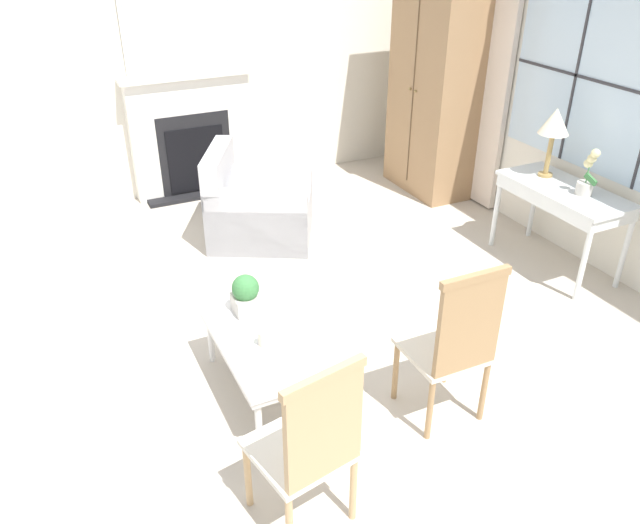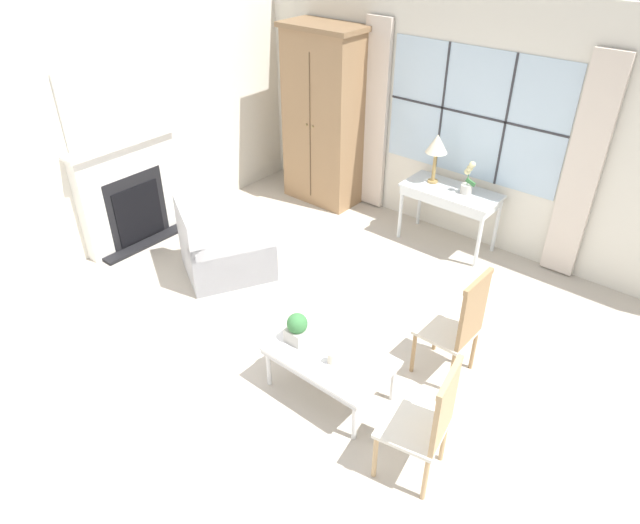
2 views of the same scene
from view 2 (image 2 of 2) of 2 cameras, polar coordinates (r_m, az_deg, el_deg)
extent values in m
plane|color=#BCB2A3|center=(5.31, -2.39, -9.65)|extent=(14.00, 14.00, 0.00)
cube|color=silver|center=(6.82, 15.06, 13.18)|extent=(7.20, 0.06, 2.80)
cube|color=silver|center=(6.75, 15.07, 14.04)|extent=(2.13, 0.01, 1.44)
cube|color=#2D2D33|center=(6.90, 12.15, 14.85)|extent=(0.02, 0.02, 1.44)
cube|color=#2D2D33|center=(6.60, 18.07, 13.13)|extent=(0.02, 0.02, 1.44)
cube|color=#2D2D33|center=(6.74, 15.05, 14.02)|extent=(2.13, 0.02, 0.02)
cube|color=beige|center=(7.41, 5.51, 14.18)|extent=(0.35, 0.06, 2.39)
cube|color=beige|center=(6.42, 24.73, 8.19)|extent=(0.35, 0.06, 2.39)
cube|color=silver|center=(7.01, -18.44, 13.17)|extent=(0.06, 7.20, 2.80)
cube|color=black|center=(7.29, -17.28, 2.09)|extent=(0.34, 1.14, 0.04)
cube|color=silver|center=(7.08, -18.45, 6.47)|extent=(0.18, 1.27, 1.24)
cube|color=silver|center=(6.81, -19.25, 11.21)|extent=(0.24, 1.35, 0.04)
cube|color=black|center=(7.10, -17.69, 4.68)|extent=(0.02, 0.61, 0.68)
cube|color=black|center=(7.08, -17.80, 5.12)|extent=(0.01, 0.77, 0.84)
cube|color=silver|center=(6.76, -20.39, 14.64)|extent=(0.04, 1.12, 0.84)
cube|color=silver|center=(6.75, -20.30, 14.61)|extent=(0.01, 1.04, 0.76)
cube|color=#93704C|center=(7.59, 0.33, 14.01)|extent=(0.98, 0.53, 2.23)
cube|color=olive|center=(7.30, 0.36, 22.53)|extent=(1.06, 0.59, 0.06)
cube|color=brown|center=(7.42, -1.02, 13.17)|extent=(0.01, 0.01, 1.87)
sphere|color=#997F4C|center=(7.43, -1.36, 13.56)|extent=(0.03, 0.03, 0.03)
sphere|color=#997F4C|center=(7.36, -0.75, 13.39)|extent=(0.03, 0.03, 0.03)
cube|color=silver|center=(6.77, 13.01, 6.97)|extent=(1.11, 0.52, 0.03)
cube|color=silver|center=(6.80, 12.94, 6.48)|extent=(1.07, 0.50, 0.10)
cylinder|color=silver|center=(6.98, 8.06, 4.98)|extent=(0.04, 0.04, 0.69)
cylinder|color=silver|center=(6.57, 15.60, 2.13)|extent=(0.04, 0.04, 0.69)
cylinder|color=silver|center=(7.32, 9.96, 6.22)|extent=(0.04, 0.04, 0.69)
cylinder|color=silver|center=(6.94, 17.23, 3.56)|extent=(0.04, 0.04, 0.69)
cylinder|color=#9E7F47|center=(6.90, 11.20, 7.94)|extent=(0.12, 0.12, 0.02)
cylinder|color=#9E7F47|center=(6.82, 11.37, 9.35)|extent=(0.04, 0.04, 0.35)
cone|color=beige|center=(6.72, 11.63, 11.54)|extent=(0.25, 0.25, 0.21)
cylinder|color=#BCB7AD|center=(6.70, 14.42, 7.10)|extent=(0.13, 0.13, 0.10)
cylinder|color=#38753D|center=(6.62, 14.64, 8.55)|extent=(0.01, 0.01, 0.27)
cube|color=#38753D|center=(6.65, 14.83, 7.71)|extent=(0.13, 0.02, 0.08)
sphere|color=beige|center=(6.63, 14.52, 8.74)|extent=(0.07, 0.07, 0.07)
sphere|color=beige|center=(6.61, 14.76, 9.06)|extent=(0.07, 0.07, 0.07)
sphere|color=beige|center=(6.58, 15.00, 9.39)|extent=(0.07, 0.07, 0.07)
cube|color=#B2B2B7|center=(6.41, -9.24, 0.84)|extent=(1.15, 1.18, 0.45)
cube|color=#B2B2B7|center=(6.14, -12.96, 3.53)|extent=(0.80, 0.53, 0.41)
cube|color=#B2B2B7|center=(6.63, -9.95, 2.67)|extent=(0.60, 0.89, 0.59)
cube|color=#B2B2B7|center=(6.12, -8.58, -0.03)|extent=(0.60, 0.89, 0.59)
cube|color=beige|center=(5.02, 12.56, -6.72)|extent=(0.45, 0.45, 0.03)
cube|color=#9E7A51|center=(4.78, 15.06, -4.89)|extent=(0.04, 0.41, 0.57)
cube|color=#9E7A51|center=(4.60, 15.60, -1.89)|extent=(0.05, 0.43, 0.05)
cylinder|color=#9E7A51|center=(5.11, 9.32, -8.92)|extent=(0.04, 0.04, 0.43)
cylinder|color=#9E7A51|center=(5.37, 11.53, -6.79)|extent=(0.04, 0.04, 0.43)
cylinder|color=#9E7A51|center=(4.99, 13.04, -10.72)|extent=(0.04, 0.04, 0.43)
cylinder|color=#9E7A51|center=(5.25, 15.10, -8.44)|extent=(0.04, 0.04, 0.43)
cube|color=white|center=(4.22, 9.25, -15.97)|extent=(0.51, 0.51, 0.03)
cube|color=tan|center=(3.98, 12.37, -14.19)|extent=(0.11, 0.40, 0.54)
cube|color=tan|center=(3.78, 12.90, -11.19)|extent=(0.12, 0.43, 0.05)
cylinder|color=tan|center=(4.32, 5.52, -18.78)|extent=(0.04, 0.04, 0.42)
cylinder|color=tan|center=(4.55, 7.60, -15.42)|extent=(0.04, 0.04, 0.42)
cylinder|color=tan|center=(4.25, 10.49, -20.56)|extent=(0.04, 0.04, 0.42)
cylinder|color=tan|center=(4.49, 12.26, -17.01)|extent=(0.04, 0.04, 0.42)
cube|color=silver|center=(4.73, 1.02, -9.32)|extent=(1.02, 0.63, 0.03)
cube|color=beige|center=(4.75, 1.02, -9.61)|extent=(1.00, 0.62, 0.04)
cylinder|color=silver|center=(4.96, -5.16, -10.39)|extent=(0.04, 0.04, 0.40)
cylinder|color=silver|center=(4.54, 3.47, -15.53)|extent=(0.04, 0.04, 0.40)
cylinder|color=silver|center=(5.24, -1.08, -7.35)|extent=(0.04, 0.04, 0.40)
cylinder|color=silver|center=(4.85, 7.32, -11.81)|extent=(0.04, 0.04, 0.40)
cube|color=#BCB7AD|center=(4.81, -2.26, -7.27)|extent=(0.17, 0.17, 0.12)
sphere|color=#38753D|center=(4.74, -2.29, -6.16)|extent=(0.18, 0.18, 0.18)
cylinder|color=silver|center=(4.64, 1.21, -10.01)|extent=(0.11, 0.11, 0.01)
cylinder|color=beige|center=(4.61, 1.22, -9.52)|extent=(0.08, 0.08, 0.09)
cylinder|color=black|center=(4.57, 1.23, -9.03)|extent=(0.00, 0.00, 0.01)
camera|label=1|loc=(2.03, 55.08, -9.13)|focal=35.00mm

